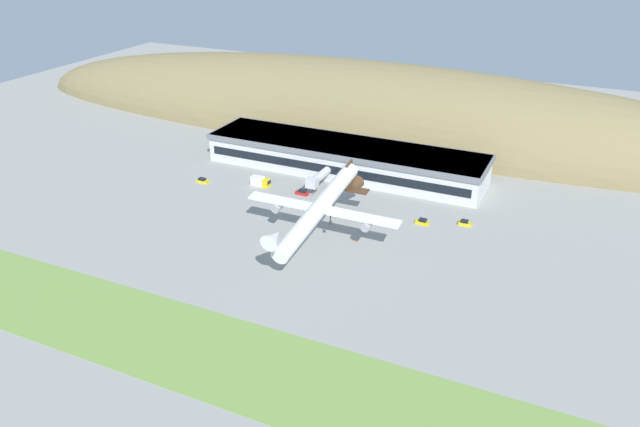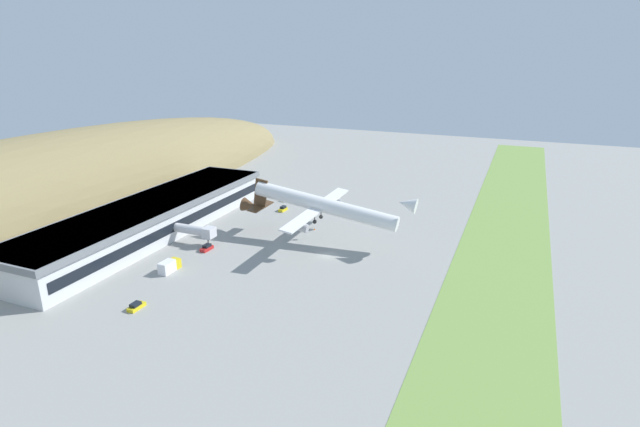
{
  "view_description": "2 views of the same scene",
  "coord_description": "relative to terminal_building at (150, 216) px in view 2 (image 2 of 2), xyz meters",
  "views": [
    {
      "loc": [
        69.08,
        -123.33,
        78.84
      ],
      "look_at": [
        9.54,
        5.11,
        9.37
      ],
      "focal_mm": 35.0,
      "sensor_mm": 36.0,
      "label": 1
    },
    {
      "loc": [
        -114.31,
        -45.23,
        53.0
      ],
      "look_at": [
        6.66,
        4.92,
        9.26
      ],
      "focal_mm": 28.0,
      "sensor_mm": 36.0,
      "label": 2
    }
  ],
  "objects": [
    {
      "name": "ground_plane",
      "position": [
        4.49,
        -54.78,
        -5.45
      ],
      "size": [
        413.38,
        413.38,
        0.0
      ],
      "primitive_type": "plane",
      "color": "gray"
    },
    {
      "name": "grass_strip_foreground",
      "position": [
        4.49,
        -98.11,
        -5.41
      ],
      "size": [
        372.04,
        24.02,
        0.08
      ],
      "primitive_type": "cube",
      "color": "#759947",
      "rests_on": "ground_plane"
    },
    {
      "name": "hill_backdrop",
      "position": [
        -7.03,
        46.01,
        -5.45
      ],
      "size": [
        330.33,
        59.33,
        52.43
      ],
      "primitive_type": "ellipsoid",
      "color": "olive",
      "rests_on": "ground_plane"
    },
    {
      "name": "terminal_building",
      "position": [
        0.0,
        0.0,
        0.0
      ],
      "size": [
        93.41,
        21.96,
        9.62
      ],
      "color": "silver",
      "rests_on": "ground_plane"
    },
    {
      "name": "jetway_0",
      "position": [
        -1.6,
        -17.52,
        -1.46
      ],
      "size": [
        3.38,
        12.71,
        5.43
      ],
      "color": "silver",
      "rests_on": "ground_plane"
    },
    {
      "name": "cargo_airplane",
      "position": [
        13.86,
        -49.11,
        5.2
      ],
      "size": [
        41.84,
        52.69,
        11.4
      ],
      "color": "white"
    },
    {
      "name": "service_car_0",
      "position": [
        45.43,
        -22.11,
        -4.81
      ],
      "size": [
        3.67,
        1.77,
        1.55
      ],
      "color": "gold",
      "rests_on": "ground_plane"
    },
    {
      "name": "service_car_1",
      "position": [
        -4.56,
        -22.66,
        -4.76
      ],
      "size": [
        4.12,
        1.98,
        1.66
      ],
      "color": "#B21E1E",
      "rests_on": "ground_plane"
    },
    {
      "name": "service_car_2",
      "position": [
        34.58,
        -26.47,
        -4.76
      ],
      "size": [
        3.77,
        1.9,
        1.66
      ],
      "color": "gold",
      "rests_on": "ground_plane"
    },
    {
      "name": "service_car_3",
      "position": [
        -37.58,
        -27.63,
        -4.84
      ],
      "size": [
        4.08,
        1.75,
        1.46
      ],
      "color": "gold",
      "rests_on": "ground_plane"
    },
    {
      "name": "fuel_truck",
      "position": [
        -19.53,
        -22.03,
        -4.04
      ],
      "size": [
        6.25,
        2.5,
        2.94
      ],
      "color": "gold",
      "rests_on": "ground_plane"
    },
    {
      "name": "traffic_cone_0",
      "position": [
        21.57,
        -43.68,
        -5.17
      ],
      "size": [
        0.52,
        0.52,
        0.58
      ],
      "color": "orange",
      "rests_on": "ground_plane"
    }
  ]
}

